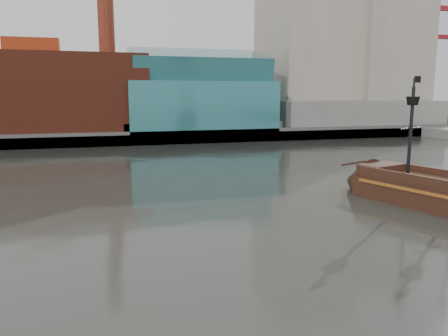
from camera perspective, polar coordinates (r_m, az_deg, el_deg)
name	(u,v)px	position (r m, az deg, el deg)	size (l,w,h in m)	color
ground	(315,272)	(25.03, 11.78, -13.10)	(400.00, 400.00, 0.00)	#2C2F29
promenade_far	(141,128)	(113.11, -10.82, 5.16)	(220.00, 60.00, 2.00)	slate
seawall	(157,138)	(83.89, -8.77, 3.90)	(220.00, 1.00, 2.60)	#4C4C49
skyline	(164,28)	(107.11, -7.91, 17.63)	(149.00, 45.00, 62.00)	brown
crane_a	(431,59)	(136.41, 25.42, 12.78)	(22.50, 4.00, 32.25)	slate
crane_b	(432,74)	(150.04, 25.53, 11.05)	(19.10, 4.00, 26.25)	slate
pirate_ship	(431,193)	(41.95, 25.39, -2.99)	(9.00, 16.61, 11.92)	black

